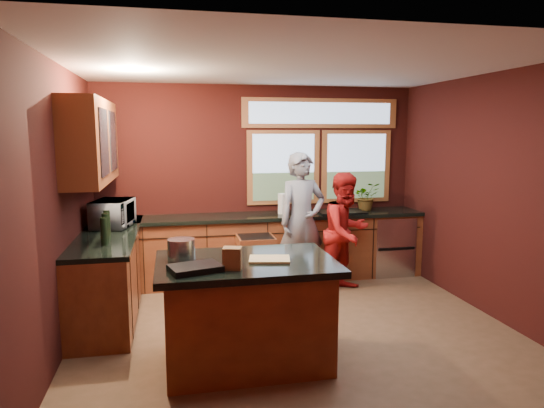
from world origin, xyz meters
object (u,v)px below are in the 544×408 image
object	(u,v)px
cutting_board	(269,259)
stock_pot	(181,249)
island	(246,311)
person_grey	(302,221)
person_red	(346,232)

from	to	relation	value
cutting_board	stock_pot	size ratio (longest dim) A/B	1.46
stock_pot	island	bearing A→B (deg)	-15.26
stock_pot	cutting_board	bearing A→B (deg)	-14.93
person_grey	stock_pot	xyz separation A→B (m)	(-1.59, -1.79, 0.14)
person_grey	person_red	size ratio (longest dim) A/B	1.16
person_grey	person_red	xyz separation A→B (m)	(0.53, -0.21, -0.13)
island	person_grey	xyz separation A→B (m)	(1.04, 1.94, 0.42)
person_grey	cutting_board	world-z (taller)	person_grey
stock_pot	person_grey	bearing A→B (deg)	48.45
cutting_board	stock_pot	world-z (taller)	stock_pot
island	stock_pot	xyz separation A→B (m)	(-0.55, 0.15, 0.56)
person_grey	island	bearing A→B (deg)	-129.50
person_red	stock_pot	bearing A→B (deg)	-169.14
island	cutting_board	size ratio (longest dim) A/B	4.43
person_red	cutting_board	size ratio (longest dim) A/B	4.42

